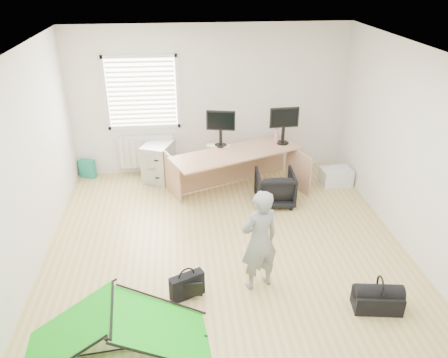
{
  "coord_description": "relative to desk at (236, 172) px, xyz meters",
  "views": [
    {
      "loc": [
        -0.58,
        -4.91,
        3.65
      ],
      "look_at": [
        0.0,
        0.4,
        0.95
      ],
      "focal_mm": 35.0,
      "sensor_mm": 36.0,
      "label": 1
    }
  ],
  "objects": [
    {
      "name": "ground",
      "position": [
        -0.36,
        -1.76,
        -0.38
      ],
      "size": [
        5.5,
        5.5,
        0.0
      ],
      "primitive_type": "plane",
      "color": "tan",
      "rests_on": "ground"
    },
    {
      "name": "back_wall",
      "position": [
        -0.36,
        0.99,
        0.97
      ],
      "size": [
        5.0,
        0.02,
        2.7
      ],
      "primitive_type": "cube",
      "color": "silver",
      "rests_on": "ground"
    },
    {
      "name": "window",
      "position": [
        -1.56,
        0.95,
        1.17
      ],
      "size": [
        1.2,
        0.06,
        1.2
      ],
      "primitive_type": "cube",
      "color": "silver",
      "rests_on": "back_wall"
    },
    {
      "name": "radiator",
      "position": [
        -1.56,
        0.91,
        0.07
      ],
      "size": [
        1.0,
        0.12,
        0.6
      ],
      "primitive_type": "cube",
      "color": "silver",
      "rests_on": "back_wall"
    },
    {
      "name": "desk",
      "position": [
        0.0,
        0.0,
        0.0
      ],
      "size": [
        2.32,
        1.48,
        0.75
      ],
      "primitive_type": "cube",
      "rotation": [
        0.0,
        0.0,
        0.39
      ],
      "color": "tan",
      "rests_on": "ground"
    },
    {
      "name": "filing_cabinet",
      "position": [
        -1.34,
        0.64,
        -0.03
      ],
      "size": [
        0.64,
        0.72,
        0.7
      ],
      "primitive_type": "cube",
      "rotation": [
        0.0,
        0.0,
        -0.39
      ],
      "color": "#A1A4A6",
      "rests_on": "ground"
    },
    {
      "name": "monitor_left",
      "position": [
        -0.23,
        0.3,
        0.61
      ],
      "size": [
        0.5,
        0.21,
        0.47
      ],
      "primitive_type": "cube",
      "rotation": [
        0.0,
        0.0,
        -0.22
      ],
      "color": "black",
      "rests_on": "desk"
    },
    {
      "name": "monitor_right",
      "position": [
        0.86,
        0.3,
        0.62
      ],
      "size": [
        0.51,
        0.13,
        0.48
      ],
      "primitive_type": "cube",
      "rotation": [
        0.0,
        0.0,
        0.05
      ],
      "color": "black",
      "rests_on": "desk"
    },
    {
      "name": "keyboard",
      "position": [
        -0.28,
        0.28,
        0.39
      ],
      "size": [
        0.42,
        0.21,
        0.02
      ],
      "primitive_type": "cube",
      "rotation": [
        0.0,
        0.0,
        -0.19
      ],
      "color": "beige",
      "rests_on": "desk"
    },
    {
      "name": "thermos",
      "position": [
        0.74,
        0.31,
        0.51
      ],
      "size": [
        0.1,
        0.1,
        0.27
      ],
      "primitive_type": "cylinder",
      "rotation": [
        0.0,
        0.0,
        0.33
      ],
      "color": "#BC6989",
      "rests_on": "desk"
    },
    {
      "name": "office_chair",
      "position": [
        0.58,
        -0.46,
        -0.09
      ],
      "size": [
        0.64,
        0.66,
        0.57
      ],
      "primitive_type": "imported",
      "rotation": [
        0.0,
        0.0,
        3.09
      ],
      "color": "black",
      "rests_on": "ground"
    },
    {
      "name": "person",
      "position": [
        -0.05,
        -2.46,
        0.29
      ],
      "size": [
        0.57,
        0.47,
        1.33
      ],
      "primitive_type": "imported",
      "rotation": [
        0.0,
        0.0,
        3.49
      ],
      "color": "gray",
      "rests_on": "ground"
    },
    {
      "name": "kite",
      "position": [
        -1.68,
        -3.32,
        -0.08
      ],
      "size": [
        1.96,
        1.0,
        0.59
      ],
      "primitive_type": null,
      "rotation": [
        0.0,
        0.0,
        0.09
      ],
      "color": "#12C516",
      "rests_on": "ground"
    },
    {
      "name": "storage_crate",
      "position": [
        1.83,
        0.1,
        -0.23
      ],
      "size": [
        0.55,
        0.4,
        0.3
      ],
      "primitive_type": "cube",
      "rotation": [
        0.0,
        0.0,
        0.06
      ],
      "color": "silver",
      "rests_on": "ground"
    },
    {
      "name": "tote_bag",
      "position": [
        -2.66,
        0.87,
        -0.21
      ],
      "size": [
        0.31,
        0.22,
        0.34
      ],
      "primitive_type": "cube",
      "rotation": [
        0.0,
        0.0,
        -0.35
      ],
      "color": "#1E8676",
      "rests_on": "ground"
    },
    {
      "name": "laptop_bag",
      "position": [
        -0.93,
        -2.57,
        -0.22
      ],
      "size": [
        0.43,
        0.29,
        0.31
      ],
      "primitive_type": "cube",
      "rotation": [
        0.0,
        0.0,
        0.43
      ],
      "color": "black",
      "rests_on": "ground"
    },
    {
      "name": "duffel_bag",
      "position": [
        1.25,
        -3.02,
        -0.26
      ],
      "size": [
        0.58,
        0.36,
        0.24
      ],
      "primitive_type": "cube",
      "rotation": [
        0.0,
        0.0,
        -0.15
      ],
      "color": "black",
      "rests_on": "ground"
    }
  ]
}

